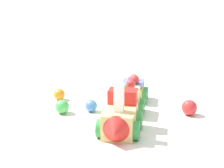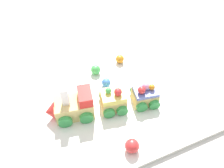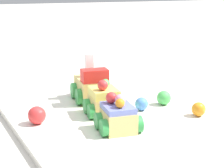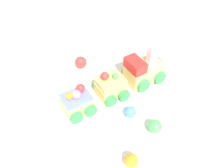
# 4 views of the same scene
# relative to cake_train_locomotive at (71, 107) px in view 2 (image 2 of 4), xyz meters

# --- Properties ---
(ground_plane) EXTENTS (10.00, 10.00, 0.00)m
(ground_plane) POSITION_rel_cake_train_locomotive_xyz_m (-0.08, -0.02, -0.04)
(ground_plane) COLOR beige
(display_board) EXTENTS (0.73, 0.40, 0.01)m
(display_board) POSITION_rel_cake_train_locomotive_xyz_m (-0.08, -0.02, -0.03)
(display_board) COLOR white
(display_board) RESTS_ON ground_plane
(cake_train_locomotive) EXTENTS (0.12, 0.09, 0.10)m
(cake_train_locomotive) POSITION_rel_cake_train_locomotive_xyz_m (0.00, 0.00, 0.00)
(cake_train_locomotive) COLOR #E5C675
(cake_train_locomotive) RESTS_ON display_board
(cake_car_lemon) EXTENTS (0.07, 0.08, 0.07)m
(cake_car_lemon) POSITION_rel_cake_train_locomotive_xyz_m (-0.10, 0.02, -0.00)
(cake_car_lemon) COLOR #E5C675
(cake_car_lemon) RESTS_ON display_board
(cake_car_blueberry) EXTENTS (0.07, 0.08, 0.06)m
(cake_car_blueberry) POSITION_rel_cake_train_locomotive_xyz_m (-0.19, 0.03, -0.01)
(cake_car_blueberry) COLOR #E5C675
(cake_car_blueberry) RESTS_ON display_board
(gumball_green) EXTENTS (0.03, 0.03, 0.03)m
(gumball_green) POSITION_rel_cake_train_locomotive_xyz_m (-0.10, -0.12, -0.01)
(gumball_green) COLOR #4CBC56
(gumball_green) RESTS_ON display_board
(gumball_orange) EXTENTS (0.03, 0.03, 0.03)m
(gumball_orange) POSITION_rel_cake_train_locomotive_xyz_m (-0.19, -0.13, -0.02)
(gumball_orange) COLOR orange
(gumball_orange) RESTS_ON display_board
(gumball_red) EXTENTS (0.03, 0.03, 0.03)m
(gumball_red) POSITION_rel_cake_train_locomotive_xyz_m (-0.09, 0.14, -0.01)
(gumball_red) COLOR red
(gumball_red) RESTS_ON display_board
(gumball_blue) EXTENTS (0.03, 0.03, 0.03)m
(gumball_blue) POSITION_rel_cake_train_locomotive_xyz_m (-0.11, -0.06, -0.02)
(gumball_blue) COLOR #4C84E0
(gumball_blue) RESTS_ON display_board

